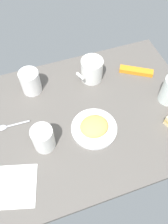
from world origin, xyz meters
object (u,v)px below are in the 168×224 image
at_px(coffee_mug_milky, 30,81).
at_px(coffee_mug_spare, 92,70).
at_px(coffee_mug_black, 43,138).
at_px(paper_napkin, 14,186).
at_px(plate_of_food, 94,127).
at_px(spoon, 8,126).
at_px(snack_bar, 136,71).

relative_size(coffee_mug_milky, coffee_mug_spare, 0.87).
height_order(coffee_mug_black, paper_napkin, coffee_mug_black).
distance_m(plate_of_food, spoon, 0.32).
bearing_deg(coffee_mug_black, spoon, -45.92).
xyz_separation_m(plate_of_food, paper_napkin, (0.32, 0.11, -0.01)).
bearing_deg(coffee_mug_black, plate_of_food, -179.49).
height_order(plate_of_food, coffee_mug_milky, coffee_mug_milky).
bearing_deg(spoon, paper_napkin, 85.75).
relative_size(plate_of_food, coffee_mug_black, 1.71).
bearing_deg(snack_bar, coffee_mug_spare, 20.81).
distance_m(coffee_mug_black, paper_napkin, 0.18).
distance_m(spoon, paper_napkin, 0.23).
xyz_separation_m(snack_bar, paper_napkin, (0.59, 0.32, -0.01)).
bearing_deg(coffee_mug_milky, coffee_mug_spare, 175.78).
distance_m(snack_bar, paper_napkin, 0.68).
xyz_separation_m(coffee_mug_black, spoon, (0.11, -0.12, -0.05)).
height_order(coffee_mug_milky, coffee_mug_spare, coffee_mug_milky).
height_order(spoon, snack_bar, snack_bar).
relative_size(spoon, paper_napkin, 0.86).
relative_size(coffee_mug_black, coffee_mug_spare, 0.86).
xyz_separation_m(plate_of_food, coffee_mug_black, (0.19, 0.00, 0.04)).
relative_size(coffee_mug_milky, paper_napkin, 0.71).
bearing_deg(plate_of_food, coffee_mug_spare, -107.79).
xyz_separation_m(coffee_mug_black, snack_bar, (-0.46, -0.21, -0.04)).
distance_m(plate_of_food, coffee_mug_black, 0.19).
distance_m(coffee_mug_milky, coffee_mug_spare, 0.26).
bearing_deg(snack_bar, coffee_mug_black, 55.42).
bearing_deg(coffee_mug_milky, paper_napkin, 69.35).
bearing_deg(coffee_mug_spare, plate_of_food, 72.21).
distance_m(coffee_mug_black, snack_bar, 0.51).
distance_m(coffee_mug_black, coffee_mug_spare, 0.36).
relative_size(coffee_mug_black, snack_bar, 0.69).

